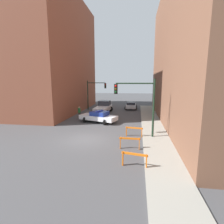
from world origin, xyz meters
TOP-DOWN VIEW (x-y plane):
  - ground_plane at (0.00, 0.00)m, footprint 120.00×120.00m
  - sidewalk_right at (6.20, 0.00)m, footprint 2.40×44.00m
  - building_corner_left at (-12.00, 14.00)m, footprint 14.00×20.00m
  - building_right at (13.40, 8.00)m, footprint 12.00×28.00m
  - traffic_light_near at (4.73, 1.47)m, footprint 3.64×0.35m
  - traffic_light_far at (-3.30, 15.97)m, footprint 3.44×0.35m
  - police_car at (-0.34, 6.70)m, footprint 5.05×3.27m
  - white_truck at (-1.05, 13.39)m, footprint 2.73×5.45m
  - parked_car_near at (3.24, 17.96)m, footprint 2.34×4.34m
  - pedestrian_crossing at (-3.48, 8.52)m, footprint 0.40×0.40m
  - barrier_front at (4.38, -4.38)m, footprint 1.58×0.44m
  - barrier_mid at (3.96, -1.54)m, footprint 1.60×0.16m
  - barrier_back at (4.22, 1.54)m, footprint 1.59×0.37m

SIDE VIEW (x-z plane):
  - ground_plane at x=0.00m, z-range 0.00..0.00m
  - sidewalk_right at x=6.20m, z-range 0.00..0.12m
  - barrier_front at x=4.38m, z-range 0.17..1.07m
  - barrier_mid at x=3.96m, z-range 0.17..1.07m
  - barrier_back at x=4.22m, z-range 0.17..1.07m
  - parked_car_near at x=3.24m, z-range 0.02..1.33m
  - police_car at x=-0.34m, z-range -0.04..1.48m
  - pedestrian_crossing at x=-3.48m, z-range 0.03..1.69m
  - white_truck at x=-1.05m, z-range -0.04..1.86m
  - traffic_light_far at x=-3.30m, z-range 0.80..6.00m
  - traffic_light_near at x=4.73m, z-range 0.93..6.13m
  - building_right at x=13.40m, z-range 0.00..17.04m
  - building_corner_left at x=-12.00m, z-range 0.00..18.36m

